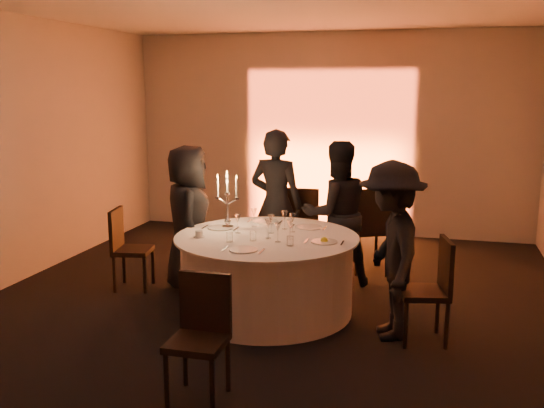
% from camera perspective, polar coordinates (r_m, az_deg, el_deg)
% --- Properties ---
extents(floor, '(7.00, 7.00, 0.00)m').
position_cam_1_polar(floor, '(6.14, -0.49, -10.01)').
color(floor, black).
rests_on(floor, ground).
extents(wall_back, '(7.00, 0.00, 7.00)m').
position_cam_1_polar(wall_back, '(9.18, 5.37, 6.55)').
color(wall_back, '#BCB6AE').
rests_on(wall_back, floor).
extents(wall_front, '(7.00, 0.00, 7.00)m').
position_cam_1_polar(wall_front, '(2.63, -21.40, -5.17)').
color(wall_front, '#BCB6AE').
rests_on(wall_front, floor).
extents(uplighter_fixture, '(0.25, 0.12, 0.10)m').
position_cam_1_polar(uplighter_fixture, '(9.11, 4.89, -2.71)').
color(uplighter_fixture, black).
rests_on(uplighter_fixture, floor).
extents(banquet_table, '(1.80, 1.80, 0.77)m').
position_cam_1_polar(banquet_table, '(6.01, -0.50, -6.59)').
color(banquet_table, black).
rests_on(banquet_table, floor).
extents(chair_left, '(0.46, 0.46, 0.89)m').
position_cam_1_polar(chair_left, '(6.86, -13.56, -3.69)').
color(chair_left, black).
rests_on(chair_left, floor).
extents(chair_back_left, '(0.45, 0.45, 1.01)m').
position_cam_1_polar(chair_back_left, '(7.42, 2.86, -1.72)').
color(chair_back_left, black).
rests_on(chair_back_left, floor).
extents(chair_back_right, '(0.61, 0.61, 1.04)m').
position_cam_1_polar(chair_back_right, '(7.30, 9.19, -1.92)').
color(chair_back_right, black).
rests_on(chair_back_right, floor).
extents(chair_right, '(0.48, 0.48, 0.92)m').
position_cam_1_polar(chair_right, '(5.47, 14.87, -7.33)').
color(chair_right, black).
rests_on(chair_right, floor).
extents(chair_front, '(0.39, 0.39, 0.89)m').
position_cam_1_polar(chair_front, '(4.44, -6.72, -11.63)').
color(chair_front, black).
rests_on(chair_front, floor).
extents(guest_left, '(0.78, 0.92, 1.59)m').
position_cam_1_polar(guest_left, '(6.63, -7.87, -1.35)').
color(guest_left, black).
rests_on(guest_left, floor).
extents(guest_back_left, '(0.70, 0.52, 1.74)m').
position_cam_1_polar(guest_back_left, '(6.96, 0.40, -0.04)').
color(guest_back_left, black).
rests_on(guest_back_left, floor).
extents(guest_back_right, '(0.98, 0.91, 1.62)m').
position_cam_1_polar(guest_back_right, '(6.76, 6.09, -0.94)').
color(guest_back_right, black).
rests_on(guest_back_right, floor).
extents(guest_right, '(0.82, 1.14, 1.58)m').
position_cam_1_polar(guest_right, '(5.41, 11.12, -4.32)').
color(guest_right, black).
rests_on(guest_right, floor).
extents(plate_left, '(0.36, 0.26, 0.01)m').
position_cam_1_polar(plate_left, '(6.24, -4.87, -2.24)').
color(plate_left, white).
rests_on(plate_left, banquet_table).
extents(plate_back_left, '(0.36, 0.28, 0.01)m').
position_cam_1_polar(plate_back_left, '(6.51, -0.68, -1.65)').
color(plate_back_left, white).
rests_on(plate_back_left, banquet_table).
extents(plate_back_right, '(0.35, 0.28, 0.01)m').
position_cam_1_polar(plate_back_right, '(6.26, 3.44, -2.18)').
color(plate_back_right, white).
rests_on(plate_back_right, banquet_table).
extents(plate_right, '(0.36, 0.25, 0.08)m').
position_cam_1_polar(plate_right, '(5.68, 4.94, -3.45)').
color(plate_right, white).
rests_on(plate_right, banquet_table).
extents(plate_front, '(0.36, 0.26, 0.01)m').
position_cam_1_polar(plate_front, '(5.39, -2.71, -4.32)').
color(plate_front, white).
rests_on(plate_front, banquet_table).
extents(coffee_cup, '(0.11, 0.11, 0.07)m').
position_cam_1_polar(coffee_cup, '(5.90, -6.89, -2.84)').
color(coffee_cup, white).
rests_on(coffee_cup, banquet_table).
extents(candelabra, '(0.25, 0.12, 0.60)m').
position_cam_1_polar(candelabra, '(6.22, -4.22, -0.36)').
color(candelabra, silver).
rests_on(candelabra, banquet_table).
extents(wine_glass_a, '(0.07, 0.07, 0.19)m').
position_cam_1_polar(wine_glass_a, '(5.65, 0.55, -2.25)').
color(wine_glass_a, white).
rests_on(wine_glass_a, banquet_table).
extents(wine_glass_b, '(0.07, 0.07, 0.19)m').
position_cam_1_polar(wine_glass_b, '(6.00, -3.26, -1.48)').
color(wine_glass_b, white).
rests_on(wine_glass_b, banquet_table).
extents(wine_glass_c, '(0.07, 0.07, 0.19)m').
position_cam_1_polar(wine_glass_c, '(5.98, -0.08, -1.49)').
color(wine_glass_c, white).
rests_on(wine_glass_c, banquet_table).
extents(wine_glass_d, '(0.07, 0.07, 0.19)m').
position_cam_1_polar(wine_glass_d, '(5.78, -0.36, -1.94)').
color(wine_glass_d, white).
rests_on(wine_glass_d, banquet_table).
extents(wine_glass_e, '(0.07, 0.07, 0.19)m').
position_cam_1_polar(wine_glass_e, '(5.74, 1.70, -2.04)').
color(wine_glass_e, white).
rests_on(wine_glass_e, banquet_table).
extents(wine_glass_f, '(0.07, 0.07, 0.19)m').
position_cam_1_polar(wine_glass_f, '(6.15, 1.21, -1.15)').
color(wine_glass_f, white).
rests_on(wine_glass_f, banquet_table).
extents(wine_glass_g, '(0.07, 0.07, 0.19)m').
position_cam_1_polar(wine_glass_g, '(6.04, 1.94, -1.39)').
color(wine_glass_g, white).
rests_on(wine_glass_g, banquet_table).
extents(wine_glass_h, '(0.07, 0.07, 0.19)m').
position_cam_1_polar(wine_glass_h, '(6.28, -1.71, -0.91)').
color(wine_glass_h, white).
rests_on(wine_glass_h, banquet_table).
extents(tumbler_a, '(0.07, 0.07, 0.09)m').
position_cam_1_polar(tumbler_a, '(5.69, -4.02, -3.14)').
color(tumbler_a, white).
rests_on(tumbler_a, banquet_table).
extents(tumbler_b, '(0.07, 0.07, 0.09)m').
position_cam_1_polar(tumbler_b, '(5.72, -1.80, -3.03)').
color(tumbler_b, white).
rests_on(tumbler_b, banquet_table).
extents(tumbler_c, '(0.07, 0.07, 0.09)m').
position_cam_1_polar(tumbler_c, '(5.54, 1.73, -3.50)').
color(tumbler_c, white).
rests_on(tumbler_c, banquet_table).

